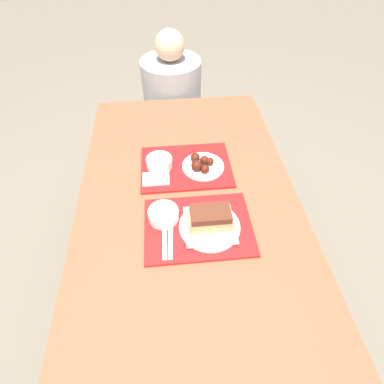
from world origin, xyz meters
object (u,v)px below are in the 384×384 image
Objects in this scene: bowl_coleslaw_far at (159,162)px; person_seated_across at (172,91)px; wings_plate_far at (202,164)px; bowl_coleslaw_near at (163,214)px; brisket_sandwich_plate at (210,221)px; tray_near at (198,227)px; tray_far at (186,167)px.

bowl_coleslaw_far is 0.19× the size of person_seated_across.
bowl_coleslaw_near is at bearing -123.28° from wings_plate_far.
brisket_sandwich_plate is at bearing -63.40° from bowl_coleslaw_far.
bowl_coleslaw_near is 1.00× the size of bowl_coleslaw_far.
bowl_coleslaw_far is 0.85m from person_seated_across.
tray_near is 1.76× the size of brisket_sandwich_plate.
person_seated_across reaches higher than brisket_sandwich_plate.
person_seated_across reaches higher than bowl_coleslaw_near.
person_seated_across is at bearing 94.20° from brisket_sandwich_plate.
brisket_sandwich_plate is 1.22× the size of wings_plate_far.
bowl_coleslaw_far is (-0.14, 0.36, 0.03)m from tray_near.
bowl_coleslaw_near is at bearing 161.39° from brisket_sandwich_plate.
bowl_coleslaw_near is 0.19× the size of person_seated_across.
person_seated_across reaches higher than wings_plate_far.
brisket_sandwich_plate reaches higher than tray_near.
brisket_sandwich_plate is (0.06, -0.36, 0.04)m from tray_far.
bowl_coleslaw_far is 0.20m from wings_plate_far.
tray_far is at bearing 166.01° from wings_plate_far.
person_seated_across is at bearing 83.37° from bowl_coleslaw_far.
tray_far is 3.50× the size of bowl_coleslaw_far.
person_seated_across reaches higher than bowl_coleslaw_far.
tray_near is 0.35m from tray_far.
bowl_coleslaw_near is 0.31m from bowl_coleslaw_far.
brisket_sandwich_plate is at bearing -85.80° from person_seated_across.
tray_far is 0.33m from bowl_coleslaw_near.
bowl_coleslaw_far is at bearing 172.14° from wings_plate_far.
wings_plate_far is at bearing -13.99° from tray_far.
tray_far is at bearing 93.10° from tray_near.
tray_near is at bearing 167.71° from brisket_sandwich_plate.
wings_plate_far reaches higher than bowl_coleslaw_far.
person_seated_across is at bearing 85.61° from bowl_coleslaw_near.
brisket_sandwich_plate is 0.34m from wings_plate_far.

